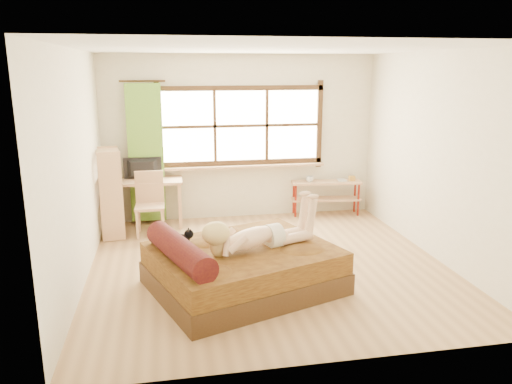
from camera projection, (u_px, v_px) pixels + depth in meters
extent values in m
plane|color=#9E754C|center=(268.00, 265.00, 6.45)|extent=(4.50, 4.50, 0.00)
plane|color=white|center=(270.00, 48.00, 5.80)|extent=(4.50, 4.50, 0.00)
plane|color=silver|center=(241.00, 138.00, 8.27)|extent=(4.50, 0.00, 4.50)
plane|color=silver|center=(327.00, 214.00, 3.98)|extent=(4.50, 0.00, 4.50)
plane|color=silver|center=(78.00, 169.00, 5.73)|extent=(0.00, 4.50, 4.50)
plane|color=silver|center=(437.00, 157.00, 6.52)|extent=(0.00, 4.50, 4.50)
cube|color=#FFEDBF|center=(241.00, 126.00, 8.22)|extent=(2.60, 0.01, 1.30)
cube|color=tan|center=(242.00, 166.00, 8.31)|extent=(2.80, 0.16, 0.04)
cube|color=#478424|center=(146.00, 154.00, 7.93)|extent=(0.55, 0.10, 2.20)
cube|color=#381C11|center=(244.00, 278.00, 5.76)|extent=(2.39, 2.15, 0.25)
cube|color=#361C0C|center=(243.00, 258.00, 5.70)|extent=(2.34, 2.11, 0.25)
cylinder|color=black|center=(180.00, 250.00, 5.26)|extent=(0.71, 1.35, 0.28)
cube|color=tan|center=(143.00, 181.00, 7.85)|extent=(1.23, 0.58, 0.04)
cube|color=tan|center=(106.00, 210.00, 7.64)|extent=(0.05, 0.05, 0.73)
cube|color=tan|center=(180.00, 206.00, 7.81)|extent=(0.05, 0.05, 0.73)
cube|color=tan|center=(110.00, 202.00, 8.07)|extent=(0.05, 0.05, 0.73)
cube|color=tan|center=(180.00, 199.00, 8.24)|extent=(0.05, 0.05, 0.73)
imported|color=black|center=(142.00, 169.00, 7.85)|extent=(0.59, 0.09, 0.34)
cube|color=tan|center=(150.00, 207.00, 7.51)|extent=(0.44, 0.44, 0.04)
cube|color=tan|center=(149.00, 187.00, 7.63)|extent=(0.43, 0.05, 0.49)
cube|color=tan|center=(137.00, 226.00, 7.36)|extent=(0.04, 0.04, 0.43)
cube|color=tan|center=(163.00, 224.00, 7.42)|extent=(0.04, 0.04, 0.43)
cube|color=tan|center=(139.00, 218.00, 7.71)|extent=(0.04, 0.04, 0.43)
cube|color=tan|center=(163.00, 217.00, 7.77)|extent=(0.04, 0.04, 0.43)
cube|color=tan|center=(326.00, 182.00, 8.54)|extent=(1.21, 0.43, 0.04)
cube|color=tan|center=(326.00, 199.00, 8.62)|extent=(1.21, 0.43, 0.03)
cylinder|color=maroon|center=(296.00, 200.00, 8.46)|extent=(0.04, 0.04, 0.59)
cylinder|color=maroon|center=(358.00, 199.00, 8.53)|extent=(0.04, 0.04, 0.59)
cylinder|color=maroon|center=(294.00, 197.00, 8.69)|extent=(0.04, 0.04, 0.59)
cylinder|color=maroon|center=(355.00, 196.00, 8.76)|extent=(0.04, 0.04, 0.59)
cube|color=gold|center=(352.00, 178.00, 8.56)|extent=(0.11, 0.11, 0.08)
imported|color=gray|center=(309.00, 179.00, 8.47)|extent=(0.14, 0.14, 0.10)
imported|color=gray|center=(337.00, 180.00, 8.57)|extent=(0.17, 0.22, 0.02)
cube|color=tan|center=(113.00, 232.00, 7.57)|extent=(0.40, 0.58, 0.03)
cube|color=tan|center=(111.00, 206.00, 7.47)|extent=(0.40, 0.58, 0.03)
cube|color=tan|center=(109.00, 179.00, 7.38)|extent=(0.40, 0.58, 0.03)
cube|color=tan|center=(107.00, 152.00, 7.28)|extent=(0.40, 0.58, 0.03)
cube|color=tan|center=(111.00, 197.00, 7.18)|extent=(0.33, 0.08, 1.32)
cube|color=tan|center=(109.00, 189.00, 7.67)|extent=(0.33, 0.08, 1.32)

